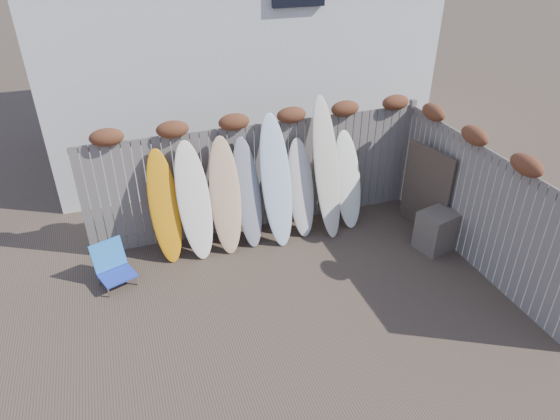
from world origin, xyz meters
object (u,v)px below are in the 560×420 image
object	(u,v)px
wooden_crate	(436,231)
lattice_panel	(426,190)
beach_chair	(113,265)
surfboard_0	(164,207)

from	to	relation	value
wooden_crate	lattice_panel	world-z (taller)	lattice_panel
beach_chair	surfboard_0	size ratio (longest dim) A/B	0.36
beach_chair	surfboard_0	bearing A→B (deg)	26.76
beach_chair	wooden_crate	distance (m)	5.39
surfboard_0	beach_chair	bearing A→B (deg)	-155.16
wooden_crate	surfboard_0	distance (m)	4.61
wooden_crate	surfboard_0	xyz separation A→B (m)	(-4.38, 1.31, 0.58)
wooden_crate	lattice_panel	distance (m)	0.79
surfboard_0	wooden_crate	bearing A→B (deg)	-18.59
beach_chair	lattice_panel	distance (m)	5.48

